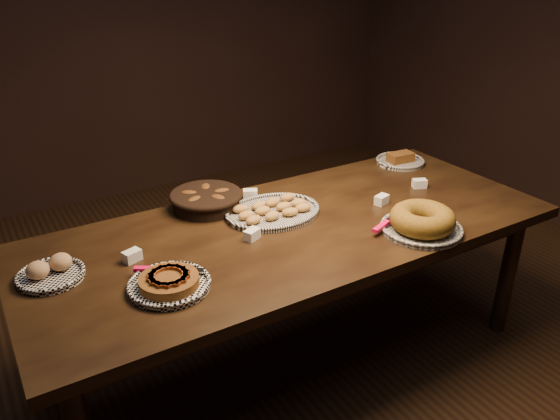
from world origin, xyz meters
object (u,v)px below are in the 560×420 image
buffet_table (295,240)px  madeleine_platter (273,211)px  apple_tart_plate (169,283)px  bundt_cake_plate (422,222)px

buffet_table → madeleine_platter: 0.18m
buffet_table → madeleine_platter: madeleine_platter is taller
apple_tart_plate → bundt_cake_plate: size_ratio=0.77×
madeleine_platter → buffet_table: bearing=-96.2°
apple_tart_plate → madeleine_platter: 0.72m
buffet_table → bundt_cake_plate: bundt_cake_plate is taller
apple_tart_plate → bundt_cake_plate: 1.12m
apple_tart_plate → bundt_cake_plate: (1.11, -0.15, 0.02)m
madeleine_platter → apple_tart_plate: bearing=-167.5°
buffet_table → madeleine_platter: bearing=98.9°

